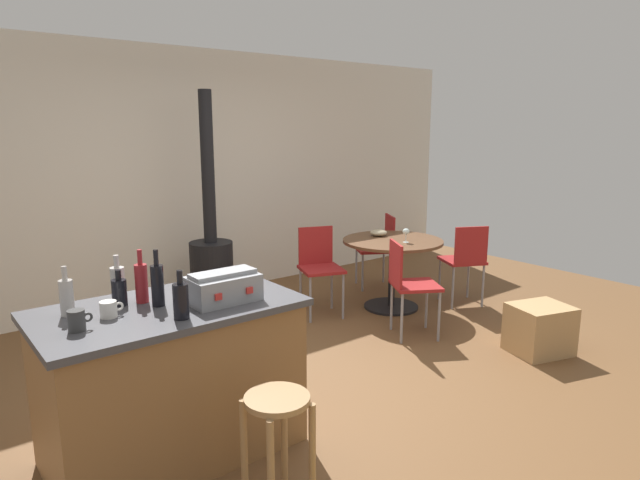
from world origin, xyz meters
name	(u,v)px	position (x,y,z in m)	size (l,w,h in m)	color
ground_plane	(335,375)	(0.00, 0.00, 0.00)	(8.80, 8.80, 0.00)	brown
back_wall	(181,176)	(0.00, 2.62, 1.35)	(8.00, 0.10, 2.70)	silver
kitchen_island	(172,380)	(-1.38, -0.20, 0.45)	(1.42, 0.81, 0.90)	olive
wooden_stool	(278,428)	(-1.18, -0.98, 0.44)	(0.32, 0.32, 0.61)	#A37A4C
dining_table	(392,256)	(1.51, 0.88, 0.56)	(1.03, 1.03, 0.73)	black
folding_chair_near	(380,245)	(1.96, 1.52, 0.51)	(0.55, 0.55, 0.86)	maroon
folding_chair_far	(319,263)	(0.80, 1.21, 0.53)	(0.51, 0.51, 0.88)	maroon
folding_chair_left	(408,281)	(1.05, 0.23, 0.52)	(0.55, 0.55, 0.88)	maroon
folding_chair_right	(465,258)	(2.18, 0.46, 0.52)	(0.54, 0.54, 0.87)	maroon
wood_stove	(212,260)	(-0.01, 1.96, 0.54)	(0.44, 0.45, 2.23)	black
toolbox	(223,287)	(-1.10, -0.33, 0.99)	(0.39, 0.25, 0.18)	gray
bottle_0	(119,292)	(-1.58, -0.03, 0.98)	(0.08, 0.08, 0.20)	black
bottle_1	(181,300)	(-1.41, -0.45, 1.00)	(0.08, 0.08, 0.26)	black
bottle_2	(158,284)	(-1.42, -0.17, 1.02)	(0.07, 0.07, 0.32)	black
bottle_3	(141,282)	(-1.47, -0.06, 1.02)	(0.07, 0.07, 0.30)	maroon
bottle_4	(118,282)	(-1.55, 0.10, 1.00)	(0.08, 0.08, 0.26)	#B7B2AD
bottle_5	(67,297)	(-1.86, -0.03, 1.00)	(0.07, 0.07, 0.27)	#B7B2AD
cup_0	(236,276)	(-0.85, -0.03, 0.94)	(0.12, 0.08, 0.08)	tan
cup_1	(109,309)	(-1.70, -0.19, 0.94)	(0.12, 0.09, 0.09)	white
cup_2	(77,320)	(-1.88, -0.30, 0.95)	(0.12, 0.08, 0.11)	#383838
wine_glass	(406,232)	(1.51, 0.70, 0.84)	(0.07, 0.07, 0.14)	silver
serving_bowl	(379,233)	(1.54, 1.11, 0.77)	(0.18, 0.18, 0.07)	tan
cardboard_box	(540,329)	(1.64, -0.73, 0.21)	(0.47, 0.39, 0.41)	tan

